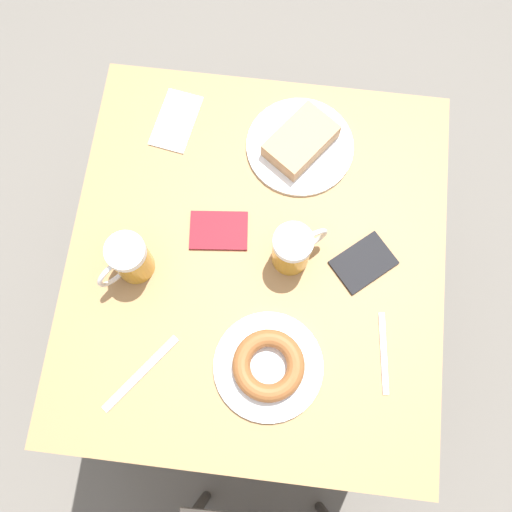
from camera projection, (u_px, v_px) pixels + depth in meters
The scene contains 11 objects.
ground_plane at pixel (256, 317), 1.92m from camera, with size 8.00×8.00×0.00m, color #666059.
table at pixel (256, 267), 1.29m from camera, with size 0.81×0.89×0.72m.
plate_with_cake at pixel (300, 143), 1.29m from camera, with size 0.24×0.24×0.05m.
plate_with_donut at pixel (268, 366), 1.15m from camera, with size 0.22×0.22×0.05m.
beer_mug_left at pixel (293, 249), 1.17m from camera, with size 0.11×0.09×0.12m.
beer_mug_center at pixel (129, 259), 1.16m from camera, with size 0.10×0.11×0.12m.
napkin_folded at pixel (176, 121), 1.32m from camera, with size 0.11×0.16×0.00m.
fork at pixel (384, 353), 1.17m from camera, with size 0.03×0.17×0.00m.
knife at pixel (141, 373), 1.16m from camera, with size 0.13×0.17×0.00m.
passport_near_edge at pixel (364, 263), 1.22m from camera, with size 0.15×0.15×0.01m.
passport_far_edge at pixel (219, 231), 1.24m from camera, with size 0.13×0.10×0.01m.
Camera 1 is at (-0.04, 0.34, 1.90)m, focal length 40.00 mm.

